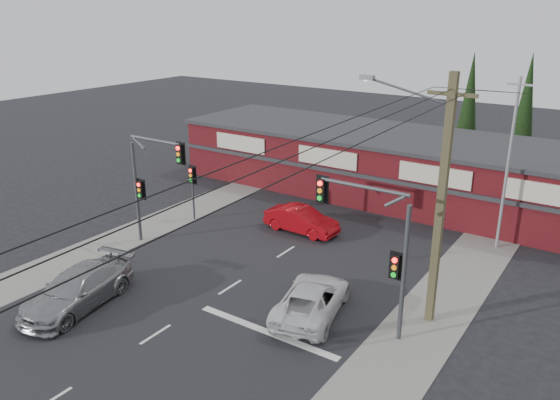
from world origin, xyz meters
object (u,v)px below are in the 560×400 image
Objects in this scene: utility_pole at (438,195)px; silver_suv at (77,289)px; red_sedan at (301,220)px; white_suv at (312,299)px; shop_building at (368,161)px.

silver_suv is at bearing -149.90° from utility_pole.
red_sedan is (3.54, 12.35, -0.08)m from silver_suv.
white_suv is 8.89m from red_sedan.
red_sedan reaches higher than white_suv.
red_sedan is at bearing -88.74° from shop_building.
silver_suv reaches higher than white_suv.
red_sedan is at bearing -68.64° from white_suv.
white_suv is 17.20m from shop_building.
red_sedan is at bearing 64.36° from silver_suv.
utility_pole is (12.70, 7.36, 4.60)m from silver_suv.
shop_building is (3.34, 21.36, 1.33)m from silver_suv.
utility_pole is at bearing 20.43° from silver_suv.
white_suv is 1.15× the size of red_sedan.
silver_suv is 1.27× the size of red_sedan.
utility_pole reaches higher than white_suv.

